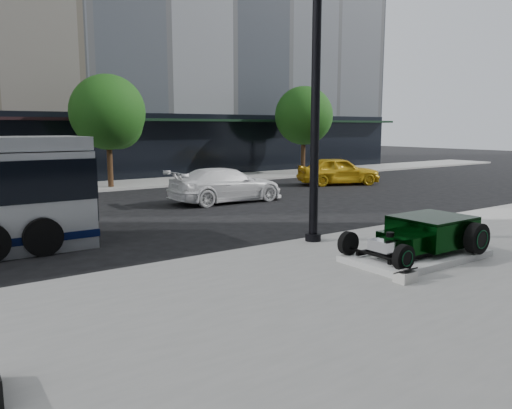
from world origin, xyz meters
TOP-DOWN VIEW (x-y plane):
  - ground at (0.00, 0.00)m, footprint 120.00×120.00m
  - sidewalk_far at (0.00, 14.00)m, footprint 70.00×4.00m
  - street_trees at (1.15, 13.07)m, footprint 29.80×3.80m
  - display_plinth at (2.01, -5.21)m, footprint 3.40×1.80m
  - hot_rod at (2.35, -5.21)m, footprint 3.22×2.00m
  - info_plaque at (0.35, -6.22)m, footprint 0.40×0.30m
  - lamppost at (1.30, -2.40)m, footprint 0.43×0.43m
  - white_sedan at (3.52, 5.68)m, footprint 5.08×2.15m
  - yellow_taxi at (12.06, 7.68)m, footprint 4.87×3.43m

SIDE VIEW (x-z plane):
  - ground at x=0.00m, z-range 0.00..0.00m
  - sidewalk_far at x=0.00m, z-range 0.00..0.12m
  - display_plinth at x=2.01m, z-range 0.12..0.27m
  - info_plaque at x=0.35m, z-range 0.09..0.40m
  - hot_rod at x=2.35m, z-range 0.29..1.10m
  - white_sedan at x=3.52m, z-range 0.00..1.46m
  - yellow_taxi at x=12.06m, z-range 0.00..1.54m
  - lamppost at x=1.30m, z-range -0.17..7.61m
  - street_trees at x=1.15m, z-range 0.92..6.62m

